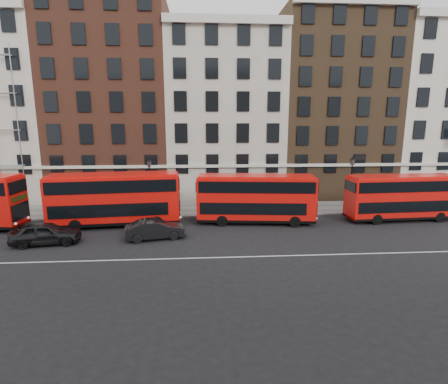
{
  "coord_description": "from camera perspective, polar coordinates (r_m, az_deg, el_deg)",
  "views": [
    {
      "loc": [
        -2.85,
        -23.82,
        8.98
      ],
      "look_at": [
        -0.91,
        5.0,
        3.0
      ],
      "focal_mm": 28.0,
      "sensor_mm": 36.0,
      "label": 1
    }
  ],
  "objects": [
    {
      "name": "car_front",
      "position": [
        27.41,
        -11.16,
        -6.0
      ],
      "size": [
        4.81,
        2.5,
        1.51
      ],
      "primitive_type": "imported",
      "rotation": [
        0.0,
        0.0,
        1.78
      ],
      "color": "black",
      "rests_on": "ground"
    },
    {
      "name": "lamp_post_right",
      "position": [
        36.28,
        20.03,
        1.62
      ],
      "size": [
        0.44,
        0.44,
        5.33
      ],
      "color": "black",
      "rests_on": "pavement"
    },
    {
      "name": "building_terrace",
      "position": [
        41.8,
        -0.37,
        13.42
      ],
      "size": [
        64.0,
        11.95,
        22.0
      ],
      "color": "#B3AB9B",
      "rests_on": "ground"
    },
    {
      "name": "bus_c",
      "position": [
        30.65,
        5.15,
        -0.92
      ],
      "size": [
        10.44,
        3.53,
        4.3
      ],
      "rotation": [
        0.0,
        0.0,
        -0.11
      ],
      "color": "red",
      "rests_on": "ground"
    },
    {
      "name": "pavement",
      "position": [
        35.57,
        0.87,
        -2.8
      ],
      "size": [
        80.0,
        5.0,
        0.15
      ],
      "primitive_type": "cube",
      "color": "gray",
      "rests_on": "ground"
    },
    {
      "name": "ground",
      "position": [
        25.62,
        2.82,
        -8.84
      ],
      "size": [
        120.0,
        120.0,
        0.0
      ],
      "primitive_type": "plane",
      "color": "black",
      "rests_on": "ground"
    },
    {
      "name": "road_centre_line",
      "position": [
        23.77,
        3.38,
        -10.51
      ],
      "size": [
        70.0,
        0.12,
        0.01
      ],
      "primitive_type": "cube",
      "color": "white",
      "rests_on": "ground"
    },
    {
      "name": "kerb",
      "position": [
        33.16,
        1.22,
        -3.87
      ],
      "size": [
        80.0,
        0.3,
        0.16
      ],
      "primitive_type": "cube",
      "color": "gray",
      "rests_on": "ground"
    },
    {
      "name": "iron_railings",
      "position": [
        37.57,
        0.59,
        -1.11
      ],
      "size": [
        6.6,
        0.06,
        1.0
      ],
      "primitive_type": null,
      "color": "black",
      "rests_on": "pavement"
    },
    {
      "name": "bus_d",
      "position": [
        35.23,
        26.94,
        -0.65
      ],
      "size": [
        9.97,
        2.89,
        4.14
      ],
      "rotation": [
        0.0,
        0.0,
        0.05
      ],
      "color": "red",
      "rests_on": "ground"
    },
    {
      "name": "bus_b",
      "position": [
        31.13,
        -17.45,
        -0.97
      ],
      "size": [
        11.04,
        3.56,
        4.56
      ],
      "rotation": [
        0.0,
        0.0,
        0.09
      ],
      "color": "red",
      "rests_on": "ground"
    },
    {
      "name": "car_rear",
      "position": [
        28.9,
        -27.06,
        -6.02
      ],
      "size": [
        5.05,
        2.59,
        1.65
      ],
      "primitive_type": "imported",
      "rotation": [
        0.0,
        0.0,
        1.71
      ],
      "color": "black",
      "rests_on": "ground"
    },
    {
      "name": "lamp_post_left",
      "position": [
        33.39,
        -11.99,
        1.26
      ],
      "size": [
        0.44,
        0.44,
        5.33
      ],
      "color": "black",
      "rests_on": "pavement"
    }
  ]
}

